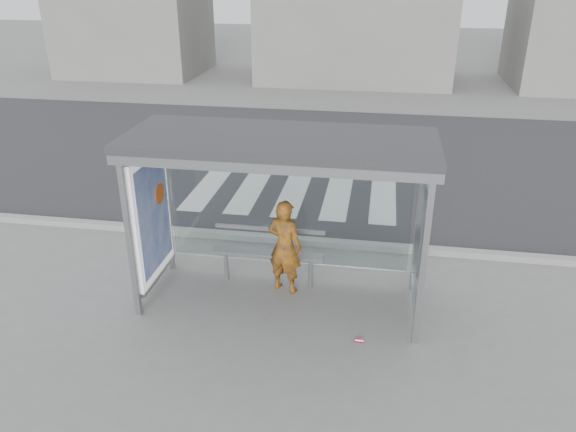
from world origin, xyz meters
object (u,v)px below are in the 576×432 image
Objects in this scene: person at (285,247)px; bench at (268,253)px; soda_can at (359,340)px; bus_shelter at (255,177)px.

person is 0.41m from bench.
soda_can is (1.24, -1.17, -0.74)m from person.
bench is (-0.30, 0.16, -0.22)m from person.
person is at bearing 136.79° from soda_can.
person reaches higher than soda_can.
soda_can is (1.54, -1.33, -0.51)m from bench.
soda_can is at bearing 153.82° from person.
person reaches higher than bench.
bus_shelter is 1.51m from bench.
bench is at bearing 139.16° from soda_can.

